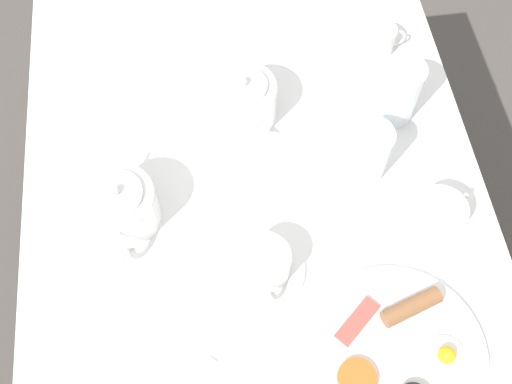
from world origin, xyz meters
name	(u,v)px	position (x,y,z in m)	size (l,w,h in m)	color
ground_plane	(256,312)	(0.00, 0.00, 0.00)	(8.00, 8.00, 0.00)	#4C4742
table	(256,214)	(0.00, 0.00, 0.67)	(0.86, 1.19, 0.74)	white
breakfast_plate	(397,352)	(0.19, -0.32, 0.75)	(0.30, 0.30, 0.04)	white
teapot_near	(242,100)	(0.00, 0.19, 0.79)	(0.13, 0.21, 0.12)	white
teapot_far	(121,207)	(-0.24, -0.01, 0.79)	(0.13, 0.21, 0.12)	white
teacup_with_saucer_left	(264,265)	(-0.01, -0.15, 0.77)	(0.14, 0.14, 0.07)	white
teacup_with_saucer_right	(437,217)	(0.31, -0.10, 0.77)	(0.14, 0.14, 0.07)	white
water_glass_tall	(398,92)	(0.29, 0.15, 0.81)	(0.08, 0.08, 0.14)	white
water_glass_short	(367,153)	(0.21, 0.03, 0.80)	(0.08, 0.08, 0.12)	white
creamer_jug	(379,40)	(0.30, 0.32, 0.77)	(0.09, 0.07, 0.06)	white
knife_by_plate	(129,77)	(-0.23, 0.31, 0.74)	(0.21, 0.12, 0.00)	silver
spoon_for_tea	(285,27)	(0.12, 0.40, 0.74)	(0.13, 0.10, 0.00)	silver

